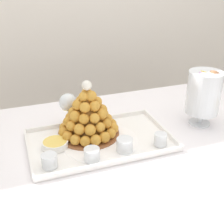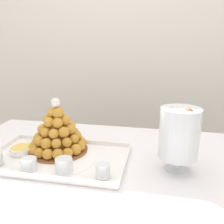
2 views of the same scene
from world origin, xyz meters
TOP-DOWN VIEW (x-y plane):
  - backdrop_wall at (0.00, 1.15)m, footprint 4.80×0.10m
  - buffet_table at (0.00, 0.00)m, footprint 1.45×1.02m
  - serving_tray at (-0.21, 0.06)m, footprint 0.55×0.33m
  - croquembouche at (-0.24, 0.12)m, footprint 0.25×0.25m
  - dessert_cup_mid_left at (-0.27, -0.05)m, footprint 0.06×0.06m
  - dessert_cup_centre at (-0.14, -0.04)m, footprint 0.06×0.06m
  - dessert_cup_mid_right at (-0.00, -0.05)m, footprint 0.05×0.05m
  - creme_brulee_ramekin at (-0.38, 0.07)m, footprint 0.10×0.10m
  - macaron_goblet at (0.25, 0.06)m, footprint 0.14×0.14m
  - wine_glass at (-0.29, 0.23)m, footprint 0.07×0.07m

SIDE VIEW (x-z plane):
  - buffet_table at x=0.00m, z-range 0.28..1.04m
  - serving_tray at x=-0.21m, z-range 0.75..0.77m
  - creme_brulee_ramekin at x=-0.38m, z-range 0.76..0.79m
  - dessert_cup_mid_left at x=-0.27m, z-range 0.76..0.80m
  - dessert_cup_mid_right at x=0.00m, z-range 0.76..0.81m
  - dessert_cup_centre at x=-0.14m, z-range 0.76..0.81m
  - croquembouche at x=-0.24m, z-range 0.73..0.96m
  - wine_glass at x=-0.29m, z-range 0.79..0.94m
  - macaron_goblet at x=0.25m, z-range 0.77..1.02m
  - backdrop_wall at x=0.00m, z-range 0.00..2.50m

